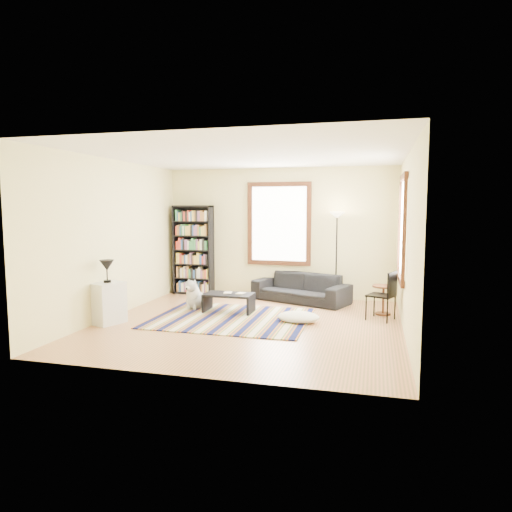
% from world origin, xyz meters
% --- Properties ---
extents(floor, '(5.00, 5.00, 0.10)m').
position_xyz_m(floor, '(0.00, 0.00, -0.05)').
color(floor, tan).
rests_on(floor, ground).
extents(ceiling, '(5.00, 5.00, 0.10)m').
position_xyz_m(ceiling, '(0.00, 0.00, 2.85)').
color(ceiling, white).
rests_on(ceiling, floor).
extents(wall_back, '(5.00, 0.10, 2.80)m').
position_xyz_m(wall_back, '(0.00, 2.55, 1.40)').
color(wall_back, beige).
rests_on(wall_back, floor).
extents(wall_front, '(5.00, 0.10, 2.80)m').
position_xyz_m(wall_front, '(0.00, -2.55, 1.40)').
color(wall_front, beige).
rests_on(wall_front, floor).
extents(wall_left, '(0.10, 5.00, 2.80)m').
position_xyz_m(wall_left, '(-2.55, 0.00, 1.40)').
color(wall_left, beige).
rests_on(wall_left, floor).
extents(wall_right, '(0.10, 5.00, 2.80)m').
position_xyz_m(wall_right, '(2.55, 0.00, 1.40)').
color(wall_right, beige).
rests_on(wall_right, floor).
extents(window_back, '(1.20, 0.06, 1.60)m').
position_xyz_m(window_back, '(0.00, 2.47, 1.60)').
color(window_back, white).
rests_on(window_back, wall_back).
extents(window_right, '(0.06, 1.20, 1.60)m').
position_xyz_m(window_right, '(2.47, 0.80, 1.60)').
color(window_right, white).
rests_on(window_right, wall_right).
extents(rug, '(2.70, 2.16, 0.02)m').
position_xyz_m(rug, '(-0.39, 0.28, 0.01)').
color(rug, '#0C113E').
rests_on(rug, floor).
extents(sofa, '(2.15, 1.46, 0.59)m').
position_xyz_m(sofa, '(0.55, 2.05, 0.29)').
color(sofa, black).
rests_on(sofa, floor).
extents(bookshelf, '(0.90, 0.30, 2.00)m').
position_xyz_m(bookshelf, '(-1.94, 2.32, 1.00)').
color(bookshelf, black).
rests_on(bookshelf, floor).
extents(coffee_table, '(1.01, 0.76, 0.36)m').
position_xyz_m(coffee_table, '(-0.58, 0.72, 0.18)').
color(coffee_table, black).
rests_on(coffee_table, floor).
extents(book_a, '(0.22, 0.18, 0.02)m').
position_xyz_m(book_a, '(-0.68, 0.72, 0.37)').
color(book_a, beige).
rests_on(book_a, coffee_table).
extents(book_b, '(0.17, 0.21, 0.01)m').
position_xyz_m(book_b, '(-0.43, 0.77, 0.37)').
color(book_b, beige).
rests_on(book_b, coffee_table).
extents(floor_cushion, '(0.86, 0.74, 0.18)m').
position_xyz_m(floor_cushion, '(0.79, 0.33, 0.09)').
color(floor_cushion, beige).
rests_on(floor_cushion, floor).
extents(floor_lamp, '(0.32, 0.32, 1.86)m').
position_xyz_m(floor_lamp, '(1.27, 2.15, 0.93)').
color(floor_lamp, black).
rests_on(floor_lamp, floor).
extents(side_table, '(0.42, 0.42, 0.54)m').
position_xyz_m(side_table, '(2.20, 1.28, 0.27)').
color(side_table, '#4F2B13').
rests_on(side_table, floor).
extents(folding_chair, '(0.54, 0.53, 0.86)m').
position_xyz_m(folding_chair, '(2.15, 0.86, 0.43)').
color(folding_chair, black).
rests_on(folding_chair, floor).
extents(white_cabinet, '(0.53, 0.60, 0.70)m').
position_xyz_m(white_cabinet, '(-2.30, -0.56, 0.35)').
color(white_cabinet, silver).
rests_on(white_cabinet, floor).
extents(table_lamp, '(0.28, 0.28, 0.38)m').
position_xyz_m(table_lamp, '(-2.30, -0.56, 0.89)').
color(table_lamp, black).
rests_on(table_lamp, white_cabinet).
extents(dog, '(0.47, 0.62, 0.58)m').
position_xyz_m(dog, '(-1.30, 0.86, 0.29)').
color(dog, silver).
rests_on(dog, floor).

